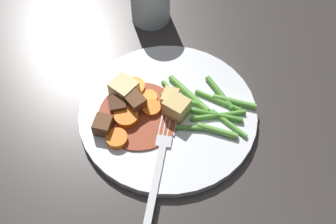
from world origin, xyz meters
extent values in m
plane|color=#383330|center=(0.00, 0.00, 0.00)|extent=(3.00, 3.00, 0.00)
cylinder|color=white|center=(0.00, 0.00, 0.01)|extent=(0.26, 0.26, 0.01)
cylinder|color=#93381E|center=(0.04, -0.01, 0.01)|extent=(0.12, 0.12, 0.00)
cylinder|color=orange|center=(0.06, -0.02, 0.02)|extent=(0.05, 0.05, 0.01)
cylinder|color=orange|center=(0.02, -0.01, 0.02)|extent=(0.04, 0.04, 0.01)
cylinder|color=orange|center=(0.02, -0.03, 0.02)|extent=(0.03, 0.03, 0.01)
cylinder|color=orange|center=(0.09, 0.01, 0.02)|extent=(0.04, 0.04, 0.01)
cylinder|color=orange|center=(0.03, -0.06, 0.02)|extent=(0.03, 0.03, 0.01)
cube|color=#EAD68C|center=(0.04, -0.06, 0.03)|extent=(0.04, 0.04, 0.03)
cube|color=#DBBC6B|center=(-0.01, 0.01, 0.03)|extent=(0.04, 0.04, 0.03)
cube|color=#DBBC6B|center=(-0.01, -0.01, 0.03)|extent=(0.03, 0.03, 0.03)
cube|color=brown|center=(0.04, -0.03, 0.03)|extent=(0.03, 0.03, 0.03)
cube|color=brown|center=(0.10, -0.02, 0.02)|extent=(0.04, 0.04, 0.02)
cube|color=#4C2B19|center=(0.06, -0.04, 0.02)|extent=(0.03, 0.03, 0.02)
cylinder|color=#66AD42|center=(-0.07, 0.06, 0.02)|extent=(0.03, 0.06, 0.01)
cylinder|color=#66AD42|center=(-0.05, 0.06, 0.02)|extent=(0.05, 0.05, 0.01)
cylinder|color=#599E38|center=(-0.07, 0.02, 0.02)|extent=(0.05, 0.06, 0.01)
cylinder|color=#599E38|center=(-0.03, -0.01, 0.02)|extent=(0.05, 0.05, 0.01)
cylinder|color=#4C8E33|center=(-0.06, 0.04, 0.02)|extent=(0.07, 0.06, 0.01)
cylinder|color=#599E38|center=(-0.02, -0.02, 0.02)|extent=(0.02, 0.07, 0.01)
cylinder|color=#66AD42|center=(-0.04, -0.01, 0.02)|extent=(0.03, 0.08, 0.01)
cylinder|color=#4C8E33|center=(-0.08, 0.01, 0.02)|extent=(0.01, 0.07, 0.01)
cylinder|color=#599E38|center=(-0.06, 0.04, 0.02)|extent=(0.08, 0.03, 0.01)
cylinder|color=#599E38|center=(-0.02, 0.04, 0.02)|extent=(0.05, 0.04, 0.01)
cylinder|color=#66AD42|center=(-0.09, 0.03, 0.02)|extent=(0.05, 0.05, 0.01)
cube|color=silver|center=(0.07, 0.10, 0.01)|extent=(0.08, 0.10, 0.00)
cube|color=silver|center=(0.03, 0.04, 0.01)|extent=(0.03, 0.03, 0.00)
cylinder|color=silver|center=(0.00, 0.02, 0.01)|extent=(0.03, 0.04, 0.00)
cylinder|color=silver|center=(0.01, 0.02, 0.01)|extent=(0.03, 0.04, 0.00)
cylinder|color=silver|center=(0.01, 0.02, 0.01)|extent=(0.03, 0.04, 0.00)
cylinder|color=silver|center=(0.02, 0.01, 0.01)|extent=(0.03, 0.04, 0.00)
camera|label=1|loc=(0.18, 0.35, 0.58)|focal=50.32mm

